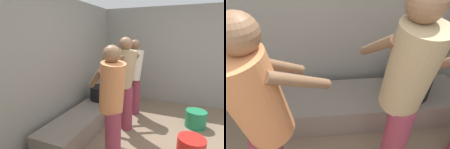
{
  "view_description": "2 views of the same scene",
  "coord_description": "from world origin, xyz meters",
  "views": [
    {
      "loc": [
        -2.13,
        0.2,
        1.69
      ],
      "look_at": [
        0.93,
        1.47,
        0.94
      ],
      "focal_mm": 28.36,
      "sensor_mm": 36.0,
      "label": 1
    },
    {
      "loc": [
        0.14,
        0.12,
        1.83
      ],
      "look_at": [
        0.25,
        1.31,
        0.98
      ],
      "focal_mm": 31.45,
      "sensor_mm": 36.0,
      "label": 2
    }
  ],
  "objects": [
    {
      "name": "block_enclosure_rear",
      "position": [
        0.0,
        2.32,
        1.17
      ],
      "size": [
        5.16,
        0.2,
        2.34
      ],
      "primitive_type": "cube",
      "color": "gray",
      "rests_on": "ground_plane"
    },
    {
      "name": "block_enclosure_right",
      "position": [
        2.48,
        0.0,
        1.17
      ],
      "size": [
        0.2,
        4.84,
        2.34
      ],
      "primitive_type": "cube",
      "color": "gray",
      "rests_on": "ground_plane"
    },
    {
      "name": "hearth_ledge",
      "position": [
        0.58,
        1.8,
        0.16
      ],
      "size": [
        2.33,
        0.6,
        0.32
      ],
      "primitive_type": "cube",
      "color": "slate",
      "rests_on": "ground_plane"
    },
    {
      "name": "cooking_pot_main",
      "position": [
        1.11,
        1.8,
        0.47
      ],
      "size": [
        0.46,
        0.46,
        0.74
      ],
      "color": "black",
      "rests_on": "hearth_ledge"
    },
    {
      "name": "cook_in_orange_shirt",
      "position": [
        -0.25,
        0.98,
        0.9
      ],
      "size": [
        0.69,
        0.69,
        1.57
      ],
      "color": "#8C3347",
      "rests_on": "ground_plane"
    },
    {
      "name": "cook_in_tan_shirt",
      "position": [
        0.7,
        1.12,
        0.95
      ],
      "size": [
        0.43,
        0.72,
        1.65
      ],
      "color": "#8C3347",
      "rests_on": "ground_plane"
    },
    {
      "name": "cook_in_cream_shirt",
      "position": [
        1.38,
        1.15,
        0.91
      ],
      "size": [
        0.71,
        0.66,
        1.59
      ],
      "color": "#8C3347",
      "rests_on": "ground_plane"
    },
    {
      "name": "bucket_green_plastic",
      "position": [
        1.26,
        -0.08,
        0.16
      ],
      "size": [
        0.37,
        0.37,
        0.31
      ],
      "primitive_type": "cylinder",
      "color": "#1E7A4C",
      "rests_on": "ground_plane"
    }
  ]
}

